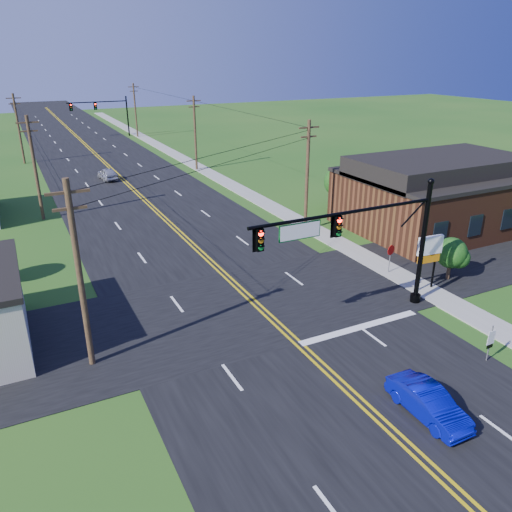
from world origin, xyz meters
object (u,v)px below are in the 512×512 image
blue_car (428,403)px  route_sign (491,341)px  signal_mast_main (361,239)px  stop_sign (391,253)px  signal_mast_far (102,111)px

blue_car → route_sign: route_sign is taller
signal_mast_main → stop_sign: bearing=34.2°
signal_mast_far → blue_car: 80.03m
blue_car → stop_sign: 14.42m
signal_mast_main → blue_car: 9.19m
signal_mast_main → stop_sign: signal_mast_main is taller
stop_sign → blue_car: bearing=-137.4°
signal_mast_main → blue_car: bearing=-106.2°
signal_mast_main → signal_mast_far: bearing=89.9°
signal_mast_main → stop_sign: (5.85, 3.98, -3.29)m
signal_mast_far → stop_sign: bearing=-85.2°
route_sign → stop_sign: 10.58m
route_sign → stop_sign: bearing=73.8°
signal_mast_far → route_sign: (3.06, -78.25, -3.41)m
signal_mast_far → route_sign: signal_mast_far is taller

